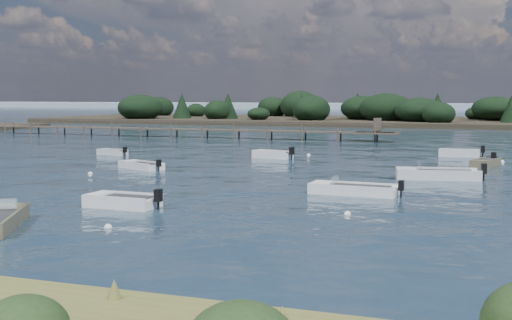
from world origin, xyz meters
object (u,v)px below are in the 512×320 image
at_px(dinghy_extra_b, 485,165).
at_px(dinghy_mid_white_b, 437,176).
at_px(tender_far_grey, 112,153).
at_px(dinghy_mid_grey, 141,167).
at_px(dinghy_mid_white_a, 353,191).
at_px(jetty, 174,129).
at_px(tender_far_white, 273,156).
at_px(dinghy_extra_a, 123,203).
at_px(tender_far_grey_b, 459,155).

distance_m(dinghy_extra_b, dinghy_mid_white_b, 8.91).
bearing_deg(tender_far_grey, dinghy_extra_b, 1.30).
bearing_deg(dinghy_mid_grey, dinghy_extra_b, 22.13).
bearing_deg(dinghy_extra_b, dinghy_mid_grey, -157.87).
xyz_separation_m(dinghy_extra_b, dinghy_mid_grey, (-23.30, -9.47, -0.03)).
distance_m(dinghy_extra_b, dinghy_mid_grey, 25.15).
height_order(dinghy_mid_white_a, dinghy_mid_grey, dinghy_mid_white_a).
relative_size(dinghy_mid_grey, jetty, 0.06).
xyz_separation_m(tender_far_grey, dinghy_mid_white_a, (24.36, -15.65, 0.01)).
bearing_deg(jetty, dinghy_mid_white_b, -43.13).
bearing_deg(tender_far_grey, dinghy_mid_white_b, -15.31).
bearing_deg(jetty, tender_far_white, -47.88).
bearing_deg(jetty, dinghy_mid_white_a, -52.74).
bearing_deg(dinghy_extra_a, dinghy_extra_b, 55.72).
relative_size(dinghy_extra_b, dinghy_mid_white_b, 0.72).
bearing_deg(jetty, dinghy_extra_b, -32.51).
relative_size(dinghy_mid_grey, dinghy_mid_white_b, 0.72).
xyz_separation_m(tender_far_white, jetty, (-20.40, 22.57, 0.80)).
xyz_separation_m(tender_far_white, dinghy_extra_b, (16.82, -1.15, -0.02)).
bearing_deg(dinghy_extra_b, dinghy_mid_white_a, -112.40).
height_order(tender_far_grey, dinghy_mid_white_a, dinghy_mid_white_a).
bearing_deg(dinghy_mid_white_a, dinghy_extra_a, -141.83).
height_order(tender_far_white, dinghy_mid_white_b, dinghy_mid_white_b).
xyz_separation_m(dinghy_mid_white_a, dinghy_extra_a, (-9.49, -7.46, 0.01)).
height_order(tender_far_white, dinghy_extra_b, tender_far_white).
distance_m(tender_far_grey_b, tender_far_white, 16.13).
bearing_deg(dinghy_mid_grey, tender_far_grey_b, 38.96).
height_order(dinghy_extra_a, dinghy_mid_grey, dinghy_extra_a).
xyz_separation_m(tender_far_grey, dinghy_extra_b, (31.10, 0.70, 0.02)).
bearing_deg(dinghy_mid_white_b, jetty, 136.87).
bearing_deg(dinghy_extra_b, jetty, 147.49).
bearing_deg(tender_far_grey_b, dinghy_extra_a, -114.21).
bearing_deg(jetty, dinghy_extra_a, -66.17).
height_order(dinghy_extra_a, jetty, jetty).
relative_size(tender_far_grey_b, dinghy_mid_white_a, 0.75).
distance_m(dinghy_extra_a, dinghy_mid_grey, 15.98).
bearing_deg(tender_far_grey_b, tender_far_white, -156.09).
distance_m(tender_far_grey, dinghy_mid_white_b, 29.21).
relative_size(dinghy_extra_a, dinghy_mid_white_b, 0.67).
bearing_deg(dinghy_mid_white_a, tender_far_grey, 147.28).
distance_m(tender_far_white, dinghy_extra_b, 16.86).
xyz_separation_m(tender_far_grey_b, jetty, (-35.15, 16.03, 0.80)).
bearing_deg(tender_far_grey, dinghy_mid_grey, -48.36).
distance_m(dinghy_mid_white_b, jetty, 47.01).
bearing_deg(jetty, tender_far_grey, -75.92).
bearing_deg(dinghy_mid_white_a, tender_far_white, 119.93).
height_order(tender_far_grey_b, dinghy_mid_white_a, tender_far_grey_b).
relative_size(tender_far_grey, dinghy_mid_white_a, 0.65).
distance_m(tender_far_grey, dinghy_mid_white_a, 28.95).
relative_size(tender_far_grey_b, tender_far_grey, 1.16).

